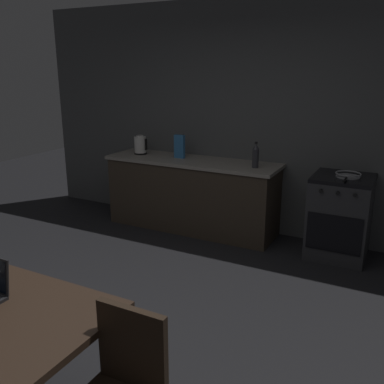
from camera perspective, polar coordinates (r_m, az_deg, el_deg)
ground_plane at (r=3.49m, az=-10.03°, el=-18.33°), size 12.00×12.00×0.00m
back_wall at (r=5.14m, az=10.33°, el=9.34°), size 6.40×0.10×2.73m
kitchen_counter at (r=5.33m, az=-0.00°, el=-0.30°), size 2.16×0.64×0.88m
stove_oven at (r=4.81m, az=19.03°, el=-3.11°), size 0.60×0.62×0.88m
electric_kettle at (r=5.58m, az=-6.89°, el=6.19°), size 0.18×0.16×0.24m
bottle at (r=4.83m, az=8.46°, el=4.82°), size 0.07×0.07×0.29m
frying_pan at (r=4.65m, az=20.04°, el=2.15°), size 0.26×0.43×0.05m
cereal_box at (r=5.29m, az=-1.68°, el=6.07°), size 0.13×0.05×0.29m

